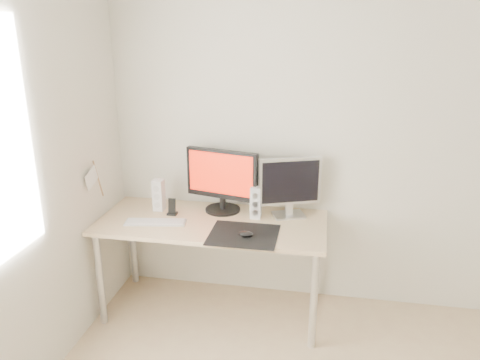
{
  "coord_description": "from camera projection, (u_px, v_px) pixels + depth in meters",
  "views": [
    {
      "loc": [
        -0.18,
        -1.56,
        2.04
      ],
      "look_at": [
        -0.75,
        1.48,
        1.01
      ],
      "focal_mm": 35.0,
      "sensor_mm": 36.0,
      "label": 1
    }
  ],
  "objects": [
    {
      "name": "wall_back",
      "position": [
        350.0,
        142.0,
        3.31
      ],
      "size": [
        3.5,
        0.0,
        3.5
      ],
      "primitive_type": "plane",
      "rotation": [
        1.57,
        0.0,
        0.0
      ],
      "color": "silver",
      "rests_on": "ground"
    },
    {
      "name": "mouse",
      "position": [
        246.0,
        234.0,
        3.03
      ],
      "size": [
        0.1,
        0.06,
        0.04
      ],
      "primitive_type": "ellipsoid",
      "color": "black",
      "rests_on": "mousepad"
    },
    {
      "name": "keyboard",
      "position": [
        155.0,
        222.0,
        3.25
      ],
      "size": [
        0.43,
        0.18,
        0.02
      ],
      "color": "#B6B6B8",
      "rests_on": "desk"
    },
    {
      "name": "main_monitor",
      "position": [
        222.0,
        178.0,
        3.38
      ],
      "size": [
        0.55,
        0.31,
        0.47
      ],
      "color": "black",
      "rests_on": "desk"
    },
    {
      "name": "second_monitor",
      "position": [
        290.0,
        184.0,
        3.3
      ],
      "size": [
        0.43,
        0.23,
        0.43
      ],
      "color": "silver",
      "rests_on": "desk"
    },
    {
      "name": "phone_dock",
      "position": [
        172.0,
        210.0,
        3.39
      ],
      "size": [
        0.07,
        0.06,
        0.12
      ],
      "color": "black",
      "rests_on": "desk"
    },
    {
      "name": "speaker_right",
      "position": [
        256.0,
        202.0,
        3.31
      ],
      "size": [
        0.07,
        0.09,
        0.23
      ],
      "color": "silver",
      "rests_on": "desk"
    },
    {
      "name": "desk",
      "position": [
        212.0,
        231.0,
        3.32
      ],
      "size": [
        1.6,
        0.7,
        0.73
      ],
      "color": "#D1B587",
      "rests_on": "ground"
    },
    {
      "name": "speaker_left",
      "position": [
        159.0,
        195.0,
        3.45
      ],
      "size": [
        0.07,
        0.09,
        0.23
      ],
      "color": "white",
      "rests_on": "desk"
    },
    {
      "name": "mousepad",
      "position": [
        244.0,
        235.0,
        3.07
      ],
      "size": [
        0.45,
        0.4,
        0.0
      ],
      "primitive_type": "cube",
      "color": "black",
      "rests_on": "desk"
    },
    {
      "name": "pennant",
      "position": [
        94.0,
        178.0,
        3.19
      ],
      "size": [
        0.01,
        0.23,
        0.29
      ],
      "color": "#A57F54",
      "rests_on": "wall_left"
    }
  ]
}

